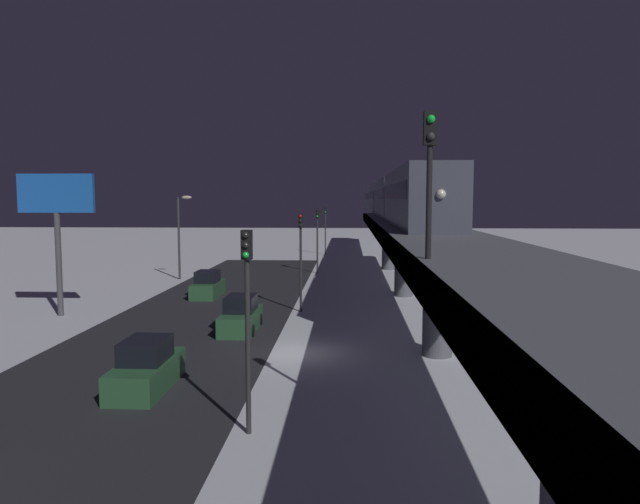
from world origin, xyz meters
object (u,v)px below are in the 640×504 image
object	(u,v)px
commercial_billboard	(56,207)
traffic_light_far	(317,231)
subway_train	(387,198)
traffic_light_distant	(325,223)
rail_signal	(430,159)
sedan_green_2	(146,369)
traffic_light_near	(247,302)
sedan_green	(241,317)
sedan_green_3	(208,286)
traffic_light_mid	(301,248)

from	to	relation	value
commercial_billboard	traffic_light_far	bearing A→B (deg)	-124.53
subway_train	traffic_light_distant	distance (m)	15.38
traffic_light_distant	subway_train	bearing A→B (deg)	118.99
traffic_light_distant	commercial_billboard	world-z (taller)	commercial_billboard
rail_signal	traffic_light_far	distance (m)	41.45
sedan_green_2	traffic_light_near	xyz separation A→B (m)	(-4.70, 4.07, 3.40)
traffic_light_far	sedan_green	bearing A→B (deg)	83.47
sedan_green_2	traffic_light_far	size ratio (longest dim) A/B	0.69
sedan_green_2	sedan_green_3	bearing A→B (deg)	97.56
subway_train	traffic_light_far	distance (m)	10.36
rail_signal	sedan_green_2	distance (m)	13.72
sedan_green	commercial_billboard	bearing A→B (deg)	164.00
commercial_billboard	subway_train	bearing A→B (deg)	-128.11
traffic_light_far	traffic_light_mid	bearing A→B (deg)	90.00
traffic_light_near	traffic_light_mid	xyz separation A→B (m)	(0.00, -19.74, 0.00)
traffic_light_far	sedan_green_2	bearing A→B (deg)	82.44
subway_train	traffic_light_far	size ratio (longest dim) A/B	11.57
traffic_light_far	traffic_light_distant	size ratio (longest dim) A/B	1.00
traffic_light_mid	traffic_light_far	bearing A→B (deg)	-90.00
traffic_light_mid	traffic_light_far	xyz separation A→B (m)	(0.00, -19.74, 0.00)
sedan_green	subway_train	bearing A→B (deg)	72.31
sedan_green	traffic_light_distant	bearing A→B (deg)	86.32
traffic_light_mid	commercial_billboard	world-z (taller)	commercial_billboard
traffic_light_far	traffic_light_distant	xyz separation A→B (m)	(0.00, -19.74, 0.00)
sedan_green_2	traffic_light_distant	size ratio (longest dim) A/B	0.69
rail_signal	sedan_green_2	size ratio (longest dim) A/B	0.90
traffic_light_distant	commercial_billboard	size ratio (longest dim) A/B	0.72
rail_signal	traffic_light_mid	distance (m)	22.21
rail_signal	traffic_light_distant	world-z (taller)	rail_signal
rail_signal	traffic_light_near	world-z (taller)	rail_signal
traffic_light_distant	commercial_billboard	bearing A→B (deg)	70.13
sedan_green	commercial_billboard	size ratio (longest dim) A/B	0.52
sedan_green_3	rail_signal	bearing A→B (deg)	115.71
sedan_green_3	traffic_light_mid	size ratio (longest dim) A/B	0.65
traffic_light_near	traffic_light_far	world-z (taller)	same
sedan_green_3	traffic_light_near	world-z (taller)	traffic_light_near
subway_train	rail_signal	size ratio (longest dim) A/B	18.52
sedan_green	traffic_light_distant	xyz separation A→B (m)	(-2.90, -45.06, 3.41)
subway_train	commercial_billboard	xyz separation A→B (m)	(22.31, 28.44, -0.64)
sedan_green_2	commercial_billboard	distance (m)	18.09
sedan_green_2	traffic_light_far	distance (m)	35.89
sedan_green	traffic_light_distant	world-z (taller)	traffic_light_distant
sedan_green_2	traffic_light_mid	bearing A→B (deg)	73.31
sedan_green_2	sedan_green_3	xyz separation A→B (m)	(2.80, -21.11, 0.00)
rail_signal	subway_train	bearing A→B (deg)	-92.39
sedan_green	commercial_billboard	distance (m)	13.99
sedan_green	traffic_light_far	distance (m)	25.71
rail_signal	sedan_green	size ratio (longest dim) A/B	0.86
commercial_billboard	traffic_light_mid	bearing A→B (deg)	-172.06
sedan_green_2	sedan_green_3	distance (m)	21.29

